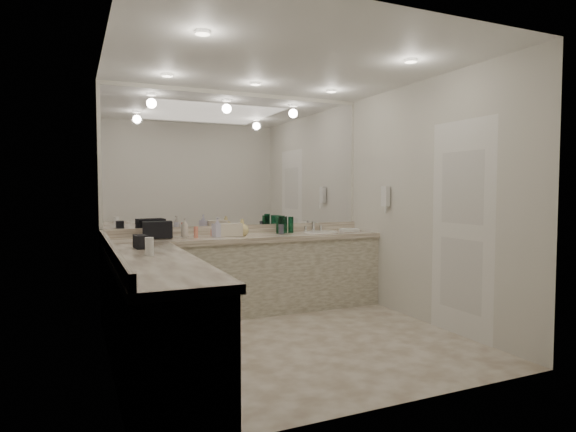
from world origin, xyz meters
name	(u,v)px	position (x,y,z in m)	size (l,w,h in m)	color
floor	(291,341)	(0.00, 0.00, 0.00)	(3.20, 3.20, 0.00)	beige
ceiling	(291,61)	(0.00, 0.00, 2.60)	(3.20, 3.20, 0.00)	white
wall_back	(240,200)	(0.00, 1.50, 1.30)	(3.20, 0.02, 2.60)	beige
wall_left	(108,206)	(-1.60, 0.00, 1.30)	(0.02, 3.00, 2.60)	beige
wall_right	(428,202)	(1.60, 0.00, 1.30)	(0.02, 3.00, 2.60)	beige
vanity_back_base	(249,276)	(0.00, 1.20, 0.42)	(3.20, 0.60, 0.84)	beige
vanity_back_top	(249,238)	(0.00, 1.19, 0.87)	(3.20, 0.64, 0.06)	beige
vanity_left_base	(154,321)	(-1.30, -0.30, 0.42)	(0.60, 2.40, 0.84)	beige
vanity_left_top	(155,263)	(-1.29, -0.30, 0.87)	(0.64, 2.42, 0.06)	beige
backsplash_back	(241,229)	(0.00, 1.48, 0.95)	(3.20, 0.04, 0.10)	beige
backsplash_left	(111,250)	(-1.58, 0.00, 0.95)	(0.04, 3.00, 0.10)	beige
mirror_back	(240,161)	(0.00, 1.49, 1.77)	(3.12, 0.01, 1.55)	white
mirror_left	(108,146)	(-1.59, 0.00, 1.77)	(0.01, 2.92, 1.55)	white
sink	(321,233)	(0.95, 1.20, 0.90)	(0.44, 0.44, 0.03)	white
faucet	(313,226)	(0.95, 1.41, 0.97)	(0.24, 0.16, 0.14)	silver
wall_phone	(386,196)	(1.56, 0.70, 1.35)	(0.06, 0.10, 0.24)	white
door	(461,229)	(1.59, -0.50, 1.05)	(0.02, 0.82, 2.10)	white
black_toiletry_bag	(157,231)	(-1.02, 1.24, 0.99)	(0.31, 0.19, 0.18)	black
black_bag_spill	(140,242)	(-1.30, 0.45, 0.96)	(0.10, 0.22, 0.12)	black
cream_cosmetic_case	(231,230)	(-0.22, 1.18, 0.97)	(0.25, 0.15, 0.14)	beige
hand_towel	(349,230)	(1.33, 1.15, 0.92)	(0.22, 0.14, 0.04)	white
lotion_left	(149,246)	(-1.30, -0.11, 0.98)	(0.07, 0.07, 0.16)	white
soap_bottle_a	(185,228)	(-0.72, 1.26, 1.01)	(0.08, 0.08, 0.21)	beige
soap_bottle_b	(217,227)	(-0.38, 1.17, 1.01)	(0.10, 0.10, 0.22)	silver
soap_bottle_c	(242,227)	(-0.09, 1.17, 1.00)	(0.15, 0.15, 0.20)	#E4CE81
green_bottle_0	(284,225)	(0.51, 1.32, 1.00)	(0.07, 0.07, 0.20)	#105230
green_bottle_1	(282,225)	(0.44, 1.25, 1.01)	(0.07, 0.07, 0.22)	#105230
green_bottle_2	(279,225)	(0.42, 1.29, 1.00)	(0.06, 0.06, 0.20)	#105230
green_bottle_3	(291,225)	(0.58, 1.30, 1.00)	(0.07, 0.07, 0.20)	#105230
green_bottle_4	(281,226)	(0.42, 1.22, 1.00)	(0.06, 0.06, 0.20)	#105230
amenity_bottle_0	(184,231)	(-0.73, 1.28, 0.97)	(0.06, 0.06, 0.14)	silver
amenity_bottle_1	(222,234)	(-0.33, 1.17, 0.93)	(0.06, 0.06, 0.07)	silver
amenity_bottle_2	(213,233)	(-0.39, 1.32, 0.94)	(0.06, 0.06, 0.07)	#E57F66
amenity_bottle_3	(281,229)	(0.40, 1.17, 0.96)	(0.06, 0.06, 0.12)	#3F3F4C
amenity_bottle_4	(196,232)	(-0.63, 1.15, 0.96)	(0.05, 0.05, 0.13)	#E57F66
amenity_bottle_5	(230,232)	(-0.18, 1.32, 0.94)	(0.05, 0.05, 0.08)	silver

